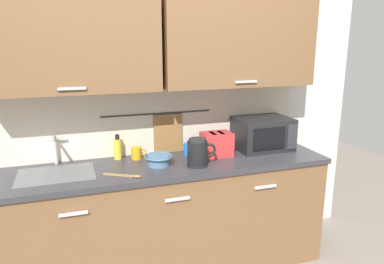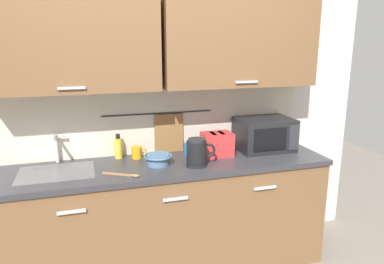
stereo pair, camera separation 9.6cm
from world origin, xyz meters
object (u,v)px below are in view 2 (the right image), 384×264
Objects in this scene: microwave at (264,134)px; mug_near_sink at (137,152)px; toaster at (217,144)px; mug_by_kettle at (189,149)px; electric_kettle at (197,153)px; dish_soap_bottle at (118,148)px; wooden_spoon at (125,175)px; mixing_bowl at (158,159)px.

mug_near_sink is (-1.07, 0.07, -0.09)m from microwave.
toaster is at bearing -10.98° from mug_near_sink.
microwave reaches higher than mug_by_kettle.
electric_kettle is 1.16× the size of dish_soap_bottle.
wooden_spoon is at bearing -174.27° from electric_kettle.
mixing_bowl is at bearing 31.16° from wooden_spoon.
microwave reaches higher than wooden_spoon.
mug_by_kettle is (-0.65, 0.05, -0.09)m from microwave.
mug_by_kettle is at bearing -6.85° from dish_soap_bottle.
toaster reaches higher than mixing_bowl.
mug_near_sink is at bearing 176.90° from mug_by_kettle.
dish_soap_bottle is 0.78m from toaster.
electric_kettle is at bearing -33.06° from dish_soap_bottle.
mug_by_kettle is at bearing 31.42° from mixing_bowl.
mug_near_sink is at bearing 169.02° from toaster.
mug_near_sink is 1.00× the size of mug_by_kettle.
microwave is 2.15× the size of mixing_bowl.
toaster is 0.80m from wooden_spoon.
electric_kettle is 0.55m from wooden_spoon.
electric_kettle reaches higher than mixing_bowl.
dish_soap_bottle is (-0.54, 0.35, -0.01)m from electric_kettle.
toaster is at bearing 39.63° from electric_kettle.
mixing_bowl is at bearing -58.20° from mug_near_sink.
electric_kettle is 0.30m from mixing_bowl.
mug_by_kettle is at bearing 175.76° from microwave.
mug_near_sink is 0.47× the size of toaster.
microwave is at bearing 6.42° from toaster.
dish_soap_bottle is at bearing 167.77° from toaster.
mug_by_kettle is (0.56, -0.07, -0.04)m from dish_soap_bottle.
mug_by_kettle reaches higher than wooden_spoon.
microwave is at bearing 7.95° from mixing_bowl.
dish_soap_bottle is 0.78× the size of wooden_spoon.
toaster is 2.13× the size of mug_by_kettle.
mixing_bowl is (0.13, -0.20, -0.00)m from mug_near_sink.
electric_kettle is 0.65m from dish_soap_bottle.
mixing_bowl is at bearing -148.58° from mug_by_kettle.
microwave is 2.03× the size of electric_kettle.
toaster is 1.02× the size of wooden_spoon.
mixing_bowl is (-0.95, -0.13, -0.09)m from microwave.
microwave is 3.83× the size of mug_by_kettle.
toaster is at bearing -173.58° from microwave.
dish_soap_bottle reaches higher than mug_by_kettle.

